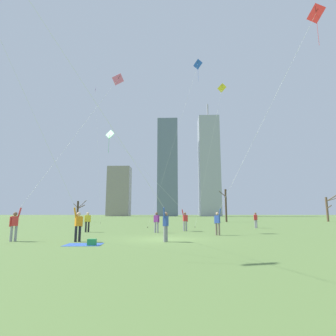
# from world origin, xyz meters

# --- Properties ---
(ground_plane) EXTENTS (400.00, 400.00, 0.00)m
(ground_plane) POSITION_xyz_m (0.00, 0.00, 0.00)
(ground_plane) COLOR #5B7A3D
(kite_flyer_far_back_green) EXTENTS (7.82, 0.99, 9.52)m
(kite_flyer_far_back_green) POSITION_xyz_m (0.39, 7.39, 2.15)
(kite_flyer_far_back_green) COLOR gray
(kite_flyer_far_back_green) RESTS_ON ground
(kite_flyer_foreground_left_white) EXTENTS (6.17, 4.87, 15.54)m
(kite_flyer_foreground_left_white) POSITION_xyz_m (-6.08, -2.86, 4.40)
(kite_flyer_foreground_left_white) COLOR black
(kite_flyer_foreground_left_white) RESTS_ON ground
(kite_flyer_midfield_center_red) EXTENTS (6.94, 4.29, 15.14)m
(kite_flyer_midfield_center_red) POSITION_xyz_m (4.81, 2.18, 3.47)
(kite_flyer_midfield_center_red) COLOR #726656
(kite_flyer_midfield_center_red) RESTS_ON ground
(kite_flyer_midfield_right_orange) EXTENTS (8.60, 9.39, 14.62)m
(kite_flyer_midfield_right_orange) POSITION_xyz_m (-1.34, -3.23, 3.31)
(kite_flyer_midfield_right_orange) COLOR gray
(kite_flyer_midfield_right_orange) RESTS_ON ground
(kite_flyer_foreground_right_pink) EXTENTS (4.49, 8.37, 14.27)m
(kite_flyer_foreground_right_pink) POSITION_xyz_m (-7.78, -0.33, 3.12)
(kite_flyer_foreground_right_pink) COLOR gray
(kite_flyer_foreground_right_pink) RESTS_ON ground
(bystander_watching_nearby) EXTENTS (0.48, 0.32, 1.62)m
(bystander_watching_nearby) POSITION_xyz_m (-6.66, 5.65, 0.90)
(bystander_watching_nearby) COLOR black
(bystander_watching_nearby) RESTS_ON ground
(bystander_strolling_midfield) EXTENTS (0.44, 0.36, 1.62)m
(bystander_strolling_midfield) POSITION_xyz_m (9.08, 12.32, 0.90)
(bystander_strolling_midfield) COLOR gray
(bystander_strolling_midfield) RESTS_ON ground
(bystander_far_off_by_trees) EXTENTS (0.48, 0.31, 1.62)m
(bystander_far_off_by_trees) POSITION_xyz_m (-0.90, 5.13, 0.90)
(bystander_far_off_by_trees) COLOR gray
(bystander_far_off_by_trees) RESTS_ON ground
(distant_kite_drifting_right_blue) EXTENTS (6.30, 1.07, 19.25)m
(distant_kite_drifting_right_blue) POSITION_xyz_m (2.89, 12.29, 17.29)
(distant_kite_drifting_right_blue) COLOR blue
(distant_kite_drifting_right_blue) RESTS_ON ground
(distant_kite_drifting_left_purple) EXTENTS (3.87, 6.35, 25.61)m
(distant_kite_drifting_left_purple) POSITION_xyz_m (-14.29, 30.70, 22.21)
(distant_kite_drifting_left_purple) COLOR purple
(distant_kite_drifting_left_purple) RESTS_ON ground
(distant_kite_high_overhead_yellow) EXTENTS (4.12, 0.55, 16.97)m
(distant_kite_high_overhead_yellow) POSITION_xyz_m (5.99, 13.71, 15.12)
(distant_kite_high_overhead_yellow) COLOR yellow
(distant_kite_high_overhead_yellow) RESTS_ON ground
(picnic_spot) EXTENTS (1.90, 1.53, 0.31)m
(picnic_spot) POSITION_xyz_m (-3.67, -3.25, 0.09)
(picnic_spot) COLOR #3359B2
(picnic_spot) RESTS_ON ground
(bare_tree_far_right_edge) EXTENTS (2.70, 2.13, 3.90)m
(bare_tree_far_right_edge) POSITION_xyz_m (-16.82, 31.32, 2.01)
(bare_tree_far_right_edge) COLOR #423326
(bare_tree_far_right_edge) RESTS_ON ground
(bare_tree_rightmost) EXTENTS (1.93, 1.90, 4.80)m
(bare_tree_rightmost) POSITION_xyz_m (28.50, 33.83, 2.47)
(bare_tree_rightmost) COLOR brown
(bare_tree_rightmost) RESTS_ON ground
(bare_tree_leftmost) EXTENTS (1.68, 1.78, 5.81)m
(bare_tree_leftmost) POSITION_xyz_m (9.48, 31.28, 3.11)
(bare_tree_leftmost) COLOR #423326
(bare_tree_leftmost) RESTS_ON ground
(skyline_wide_slab) EXTENTS (9.85, 7.82, 48.01)m
(skyline_wide_slab) POSITION_xyz_m (-3.29, 114.24, 24.01)
(skyline_wide_slab) COLOR slate
(skyline_wide_slab) RESTS_ON ground
(skyline_squat_block) EXTENTS (9.93, 10.78, 56.49)m
(skyline_squat_block) POSITION_xyz_m (17.10, 114.38, 24.44)
(skyline_squat_block) COLOR #9EA3AD
(skyline_squat_block) RESTS_ON ground
(skyline_slender_spire) EXTENTS (11.11, 7.62, 24.51)m
(skyline_slender_spire) POSITION_xyz_m (-27.64, 116.86, 12.26)
(skyline_slender_spire) COLOR gray
(skyline_slender_spire) RESTS_ON ground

